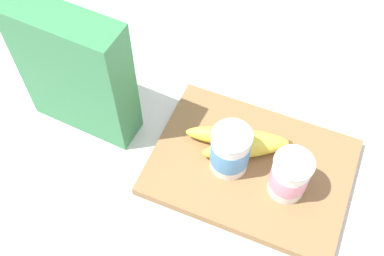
{
  "coord_description": "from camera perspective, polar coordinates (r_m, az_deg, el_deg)",
  "views": [
    {
      "loc": [
        -0.06,
        0.42,
        0.75
      ],
      "look_at": [
        0.11,
        0.0,
        0.07
      ],
      "focal_mm": 44.2,
      "sensor_mm": 36.0,
      "label": 1
    }
  ],
  "objects": [
    {
      "name": "yogurt_cup_back",
      "position": [
        0.8,
        4.63,
        -2.72
      ],
      "size": [
        0.07,
        0.07,
        0.09
      ],
      "color": "white",
      "rests_on": "cutting_board"
    },
    {
      "name": "ground_plane",
      "position": [
        0.86,
        7.03,
        -5.01
      ],
      "size": [
        2.4,
        2.4,
        0.0
      ],
      "primitive_type": "plane",
      "color": "silver"
    },
    {
      "name": "banana_bunch",
      "position": [
        0.85,
        5.96,
        -1.73
      ],
      "size": [
        0.19,
        0.11,
        0.04
      ],
      "color": "yellow",
      "rests_on": "cutting_board"
    },
    {
      "name": "yogurt_cup_front",
      "position": [
        0.79,
        11.7,
        -5.69
      ],
      "size": [
        0.07,
        0.07,
        0.09
      ],
      "color": "white",
      "rests_on": "cutting_board"
    },
    {
      "name": "cereal_box",
      "position": [
        0.84,
        -13.83,
        6.39
      ],
      "size": [
        0.21,
        0.08,
        0.26
      ],
      "primitive_type": "cube",
      "rotation": [
        0.0,
        0.0,
        -0.07
      ],
      "color": "#38844C",
      "rests_on": "ground_plane"
    },
    {
      "name": "cutting_board",
      "position": [
        0.86,
        7.1,
        -4.68
      ],
      "size": [
        0.35,
        0.25,
        0.02
      ],
      "primitive_type": "cube",
      "color": "olive",
      "rests_on": "ground_plane"
    }
  ]
}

